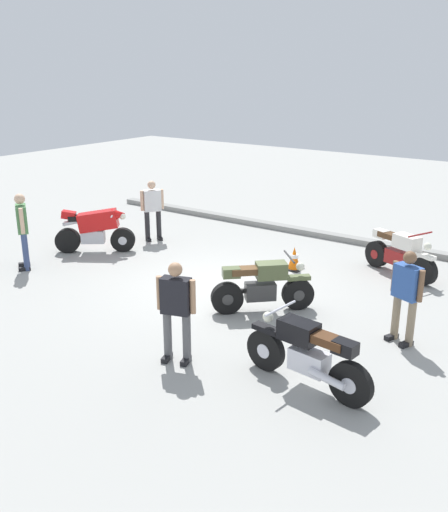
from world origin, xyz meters
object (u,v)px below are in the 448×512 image
Objects in this scene: motorcycle_olive_vintage at (262,287)px; person_in_black_shirt at (176,306)px; person_in_green_shirt at (23,226)px; motorcycle_red_sportbike at (95,229)px; motorcycle_cream_vintage at (400,254)px; person_in_blue_shirt at (406,292)px; traffic_cone at (294,258)px; motorcycle_black_cruiser at (307,354)px; person_in_white_shirt at (152,207)px.

person_in_black_shirt is (-0.08, -2.38, 0.42)m from motorcycle_olive_vintage.
person_in_green_shirt is at bearing 146.57° from motorcycle_olive_vintage.
motorcycle_red_sportbike is 1.84m from person_in_green_shirt.
motorcycle_red_sportbike reaches higher than motorcycle_cream_vintage.
person_in_blue_shirt reaches higher than traffic_cone.
motorcycle_black_cruiser is at bearing 118.67° from person_in_green_shirt.
person_in_white_shirt is (-6.24, -1.08, 0.40)m from motorcycle_cream_vintage.
motorcycle_black_cruiser is 7.96m from person_in_white_shirt.
person_in_black_shirt is 1.01× the size of person_in_blue_shirt.
motorcycle_red_sportbike is at bearing -71.37° from person_in_white_shirt.
person_in_green_shirt is at bearing -123.74° from motorcycle_cream_vintage.
person_in_green_shirt reaches higher than person_in_blue_shirt.
motorcycle_red_sportbike is at bearing -160.12° from traffic_cone.
motorcycle_olive_vintage is 2.86× the size of traffic_cone.
person_in_black_shirt is at bearing -80.50° from motorcycle_cream_vintage.
motorcycle_cream_vintage is (1.43, 3.41, 0.00)m from motorcycle_olive_vintage.
person_in_white_shirt is 4.23m from traffic_cone.
motorcycle_red_sportbike is at bearing -133.93° from motorcycle_cream_vintage.
person_in_green_shirt is (-7.08, -4.45, 0.51)m from motorcycle_cream_vintage.
person_in_white_shirt is at bearing -25.11° from motorcycle_black_cruiser.
person_in_black_shirt reaches higher than motorcycle_olive_vintage.
motorcycle_red_sportbike is at bearing -71.13° from person_in_blue_shirt.
person_in_green_shirt is 3.26× the size of traffic_cone.
person_in_blue_shirt is 3.00× the size of traffic_cone.
motorcycle_red_sportbike is 1.05× the size of person_in_white_shirt.
person_in_white_shirt is at bearing -83.44° from person_in_blue_shirt.
motorcycle_olive_vintage and motorcycle_cream_vintage have the same top height.
person_in_blue_shirt reaches higher than motorcycle_cream_vintage.
person_in_black_shirt reaches higher than motorcycle_red_sportbike.
person_in_blue_shirt is 3.89m from traffic_cone.
motorcycle_olive_vintage is 5.36m from person_in_white_shirt.
person_in_black_shirt is at bearing -135.77° from motorcycle_olive_vintage.
traffic_cone is at bearing 35.16° from person_in_white_shirt.
motorcycle_red_sportbike reaches higher than traffic_cone.
person_in_blue_shirt reaches higher than motorcycle_olive_vintage.
motorcycle_cream_vintage is 1.07× the size of person_in_green_shirt.
motorcycle_cream_vintage reaches higher than traffic_cone.
person_in_white_shirt is 6.67m from person_in_black_shirt.
motorcycle_olive_vintage is at bearing 8.41° from person_in_white_shirt.
traffic_cone is (-0.54, 4.77, -0.65)m from person_in_black_shirt.
person_in_blue_shirt is at bearing -46.05° from motorcycle_cream_vintage.
traffic_cone is at bearing 168.51° from person_in_black_shirt.
person_in_white_shirt is at bearing -152.82° from person_in_black_shirt.
motorcycle_olive_vintage is at bearing -62.10° from person_in_blue_shirt.
traffic_cone is at bearing -129.50° from motorcycle_cream_vintage.
person_in_green_shirt is at bearing 0.49° from motorcycle_black_cruiser.
motorcycle_black_cruiser is 2.71m from motorcycle_olive_vintage.
motorcycle_red_sportbike is at bearing -157.29° from person_in_green_shirt.
traffic_cone is at bearing -17.81° from motorcycle_red_sportbike.
person_in_white_shirt reaches higher than motorcycle_black_cruiser.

